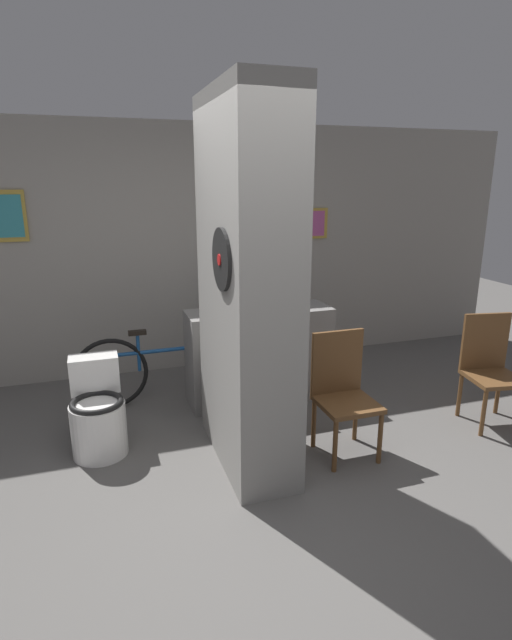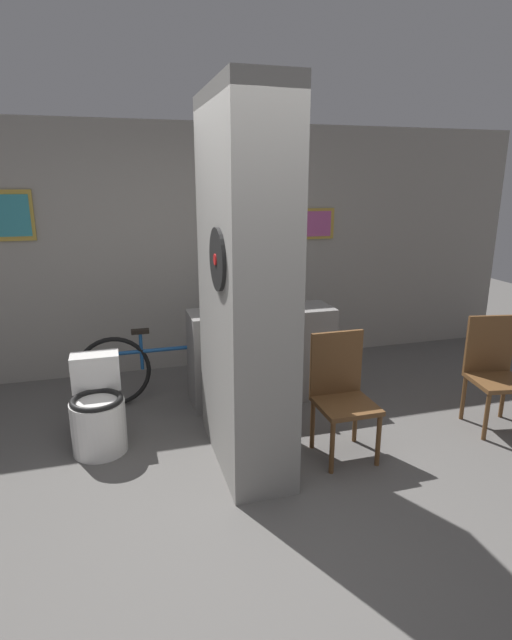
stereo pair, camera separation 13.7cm
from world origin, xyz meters
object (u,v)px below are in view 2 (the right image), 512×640
(toilet, at_px, (98,412))
(bottle_tall, at_px, (265,297))
(chair_near_pillar, at_px, (341,391))
(bicycle, at_px, (171,365))
(chair_by_doorway, at_px, (494,369))

(toilet, bearing_deg, bottle_tall, 18.56)
(chair_near_pillar, bearing_deg, bottle_tall, 104.58)
(toilet, bearing_deg, bicycle, 48.71)
(bicycle, bearing_deg, chair_near_pillar, -49.33)
(chair_near_pillar, relative_size, bicycle, 0.55)
(bicycle, bearing_deg, bottle_tall, -15.42)
(toilet, relative_size, bicycle, 0.41)
(toilet, distance_m, chair_by_doorway, 3.25)
(toilet, distance_m, bottle_tall, 1.73)
(chair_by_doorway, bearing_deg, toilet, -178.97)
(chair_by_doorway, bearing_deg, bicycle, 164.03)
(toilet, relative_size, bottle_tall, 2.04)
(toilet, bearing_deg, chair_near_pillar, -17.89)
(bicycle, bearing_deg, chair_by_doorway, -26.14)
(toilet, height_order, chair_near_pillar, chair_near_pillar)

